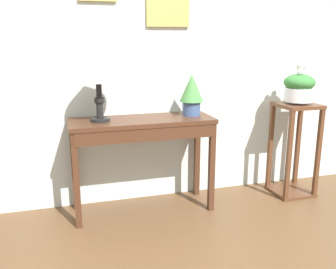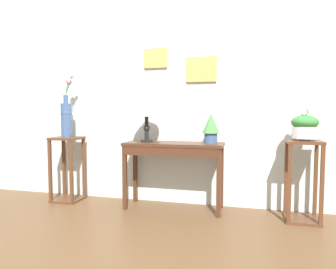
# 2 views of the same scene
# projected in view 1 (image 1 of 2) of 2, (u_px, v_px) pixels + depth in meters

# --- Properties ---
(back_wall_with_art) EXTENTS (9.00, 0.13, 2.80)m
(back_wall_with_art) POSITION_uv_depth(u_px,v_px,m) (127.00, 37.00, 3.02)
(back_wall_with_art) COLOR silver
(back_wall_with_art) RESTS_ON ground
(console_table) EXTENTS (1.13, 0.40, 0.77)m
(console_table) POSITION_uv_depth(u_px,v_px,m) (143.00, 134.00, 2.92)
(console_table) COLOR #472819
(console_table) RESTS_ON ground
(table_lamp) EXTENTS (0.32, 0.32, 0.51)m
(table_lamp) POSITION_uv_depth(u_px,v_px,m) (98.00, 70.00, 2.73)
(table_lamp) COLOR black
(table_lamp) RESTS_ON console_table
(potted_plant_on_console) EXTENTS (0.19, 0.19, 0.34)m
(potted_plant_on_console) POSITION_uv_depth(u_px,v_px,m) (192.00, 93.00, 3.01)
(potted_plant_on_console) COLOR #3D5684
(potted_plant_on_console) RESTS_ON console_table
(pedestal_stand_right) EXTENTS (0.34, 0.34, 0.84)m
(pedestal_stand_right) POSITION_uv_depth(u_px,v_px,m) (294.00, 150.00, 3.34)
(pedestal_stand_right) COLOR #56331E
(pedestal_stand_right) RESTS_ON ground
(planter_bowl_wide_right) EXTENTS (0.26, 0.26, 0.36)m
(planter_bowl_wide_right) POSITION_uv_depth(u_px,v_px,m) (299.00, 87.00, 3.20)
(planter_bowl_wide_right) COLOR silver
(planter_bowl_wide_right) RESTS_ON pedestal_stand_right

